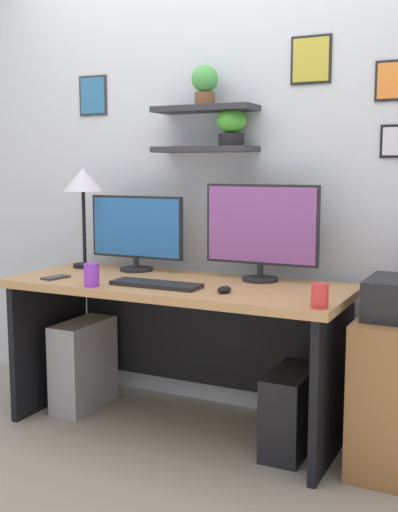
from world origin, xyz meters
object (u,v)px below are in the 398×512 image
at_px(monitor_left, 137,231).
at_px(cell_phone, 56,277).
at_px(computer_mouse, 224,289).
at_px(desk, 182,321).
at_px(desk_lamp, 83,185).
at_px(computer_tower_left, 84,364).
at_px(pen_cup, 320,296).
at_px(monitor_right, 261,229).
at_px(keyboard, 156,284).
at_px(computer_tower_right, 291,411).
at_px(water_cup, 92,275).

height_order(monitor_left, cell_phone, monitor_left).
xyz_separation_m(monitor_left, computer_mouse, (0.68, -0.36, -0.20)).
bearing_deg(desk, desk_lamp, 169.53).
bearing_deg(cell_phone, computer_tower_left, 101.83).
xyz_separation_m(cell_phone, pen_cup, (1.39, -0.08, 0.05)).
bearing_deg(desk, cell_phone, -158.05).
bearing_deg(monitor_left, monitor_right, 0.01).
distance_m(monitor_right, desk_lamp, 1.06).
height_order(monitor_right, pen_cup, monitor_right).
bearing_deg(pen_cup, computer_tower_left, 167.85).
relative_size(monitor_right, computer_mouse, 6.45).
bearing_deg(desk, pen_cup, -21.93).
bearing_deg(keyboard, pen_cup, -8.06).
height_order(monitor_left, computer_mouse, monitor_left).
relative_size(desk, computer_mouse, 18.88).
distance_m(monitor_right, computer_tower_right, 0.88).
relative_size(monitor_left, keyboard, 1.26).
bearing_deg(desk, computer_tower_left, -178.07).
xyz_separation_m(desk_lamp, water_cup, (0.38, -0.46, -0.40)).
distance_m(water_cup, computer_tower_left, 0.71).
bearing_deg(desk_lamp, pen_cup, -16.81).
xyz_separation_m(keyboard, water_cup, (-0.27, -0.13, 0.05)).
height_order(keyboard, water_cup, water_cup).
relative_size(keyboard, cell_phone, 3.14).
xyz_separation_m(computer_mouse, computer_tower_left, (-0.92, 0.18, -0.53)).
relative_size(desk_lamp, water_cup, 5.04).
relative_size(desk, computer_tower_right, 4.25).
height_order(pen_cup, water_cup, water_cup).
bearing_deg(desk_lamp, desk, -10.47).
bearing_deg(computer_tower_right, cell_phone, -171.48).
bearing_deg(computer_tower_right, desk, 174.24).
bearing_deg(monitor_right, cell_phone, -157.18).
bearing_deg(water_cup, monitor_left, 96.48).
relative_size(monitor_right, desk_lamp, 1.05).
xyz_separation_m(keyboard, pen_cup, (0.82, -0.12, 0.04)).
distance_m(water_cup, computer_tower_right, 1.12).
distance_m(desk, computer_tower_right, 0.70).
bearing_deg(water_cup, computer_mouse, 12.13).
height_order(keyboard, computer_tower_right, keyboard).
relative_size(pen_cup, computer_tower_right, 0.25).
distance_m(cell_phone, computer_tower_right, 1.33).
height_order(monitor_right, cell_phone, monitor_right).
distance_m(pen_cup, computer_tower_left, 1.53).
bearing_deg(computer_mouse, computer_tower_right, 27.32).
bearing_deg(pen_cup, water_cup, -179.07).
xyz_separation_m(monitor_left, computer_tower_right, (0.96, -0.22, -0.77)).
bearing_deg(computer_mouse, desk_lamp, 161.88).
bearing_deg(keyboard, water_cup, -153.84).
distance_m(monitor_left, cell_phone, 0.51).
relative_size(monitor_left, cell_phone, 3.96).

